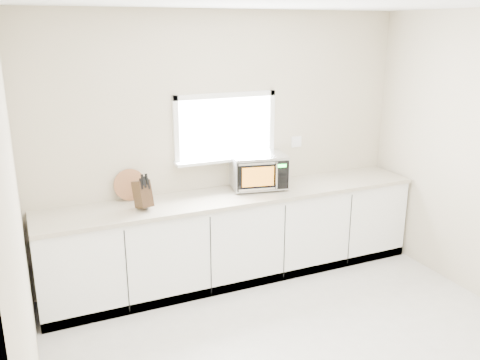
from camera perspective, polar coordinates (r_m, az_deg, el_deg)
back_wall at (r=5.26m, az=-1.71°, el=3.98°), size 4.00×0.17×2.70m
cabinets at (r=5.29m, az=-0.40°, el=-6.48°), size 3.92×0.60×0.88m
countertop at (r=5.11m, az=-0.36°, el=-1.78°), size 3.92×0.64×0.04m
microwave at (r=5.26m, az=2.03°, el=1.09°), size 0.62×0.53×0.36m
knife_block at (r=4.74m, az=-10.88°, el=-1.49°), size 0.16×0.26×0.35m
cutting_board at (r=5.00m, az=-12.26°, el=-0.53°), size 0.31×0.07×0.31m
coffee_grinder at (r=5.33m, az=4.23°, el=0.29°), size 0.14×0.14×0.20m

